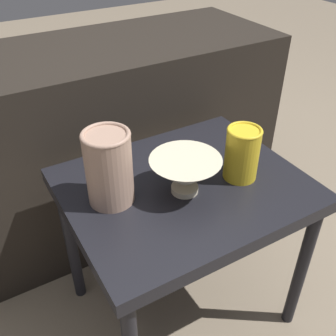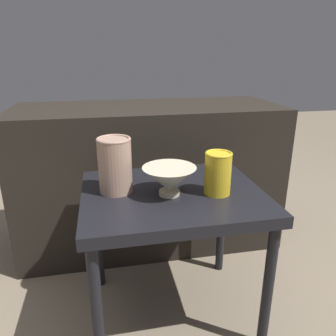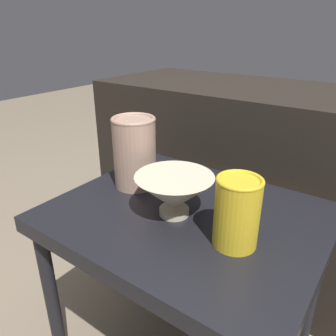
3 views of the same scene
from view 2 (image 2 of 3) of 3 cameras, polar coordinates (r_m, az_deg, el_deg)
The scene contains 6 objects.
ground_plane at distance 1.45m, azimuth 0.68°, elevation -23.50°, with size 8.00×8.00×0.00m, color #7F705B.
table at distance 1.18m, azimuth 0.77°, elevation -6.82°, with size 0.63×0.52×0.53m.
couch_backdrop at distance 1.74m, azimuth -3.19°, elevation -1.37°, with size 1.32×0.50×0.74m.
bowl at distance 1.10m, azimuth 0.22°, elevation -2.00°, with size 0.18×0.18×0.10m.
vase_textured_left at distance 1.13m, azimuth -9.23°, elevation 0.61°, with size 0.12×0.12×0.19m.
vase_colorful_right at distance 1.12m, azimuth 8.66°, elevation -0.80°, with size 0.09×0.09×0.15m.
Camera 2 is at (-0.22, -1.03, 1.00)m, focal length 35.00 mm.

